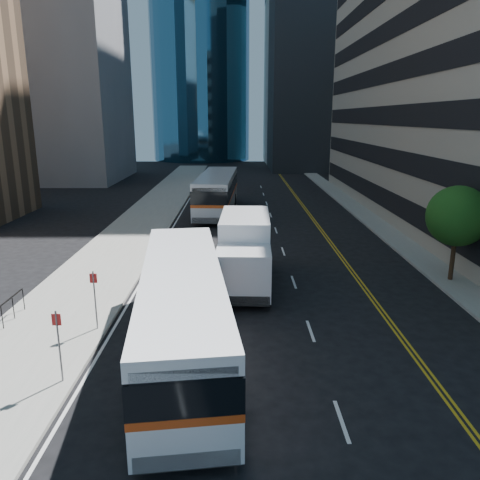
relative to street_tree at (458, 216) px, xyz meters
The scene contains 8 objects.
ground 12.58m from the street_tree, 138.37° to the right, with size 160.00×160.00×0.00m, color black.
sidewalk_west 26.11m from the street_tree, 138.92° to the left, with size 5.00×90.00×0.15m, color gray.
sidewalk_east 17.37m from the street_tree, 90.00° to the left, with size 2.00×90.00×0.15m, color gray.
midrise_west 59.14m from the street_tree, 130.06° to the left, with size 18.00×18.00×35.00m, color gray.
street_tree is the anchor object (origin of this frame).
bus_front 15.82m from the street_tree, 149.71° to the right, with size 4.40×13.26×3.36m.
bus_rear 23.78m from the street_tree, 124.51° to the left, with size 3.73×13.91×3.55m.
box_truck 11.31m from the street_tree, behind, with size 2.86×7.59×3.59m.
Camera 1 is at (-2.57, -15.93, 8.66)m, focal length 35.00 mm.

